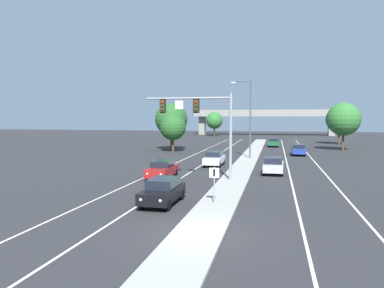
# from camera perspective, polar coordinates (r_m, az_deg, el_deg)

# --- Properties ---
(ground_plane) EXTENTS (260.00, 260.00, 0.00)m
(ground_plane) POSITION_cam_1_polar(r_m,az_deg,el_deg) (17.48, 0.98, -13.68)
(ground_plane) COLOR #28282B
(median_island) EXTENTS (2.40, 110.00, 0.15)m
(median_island) POSITION_cam_1_polar(r_m,az_deg,el_deg) (34.87, 7.03, -4.62)
(median_island) COLOR #9E9B93
(median_island) RESTS_ON ground
(lane_stripe_oncoming_center) EXTENTS (0.14, 100.00, 0.01)m
(lane_stripe_oncoming_center) POSITION_cam_1_polar(r_m,az_deg,el_deg) (42.42, 1.64, -3.14)
(lane_stripe_oncoming_center) COLOR silver
(lane_stripe_oncoming_center) RESTS_ON ground
(lane_stripe_receding_center) EXTENTS (0.14, 100.00, 0.01)m
(lane_stripe_receding_center) POSITION_cam_1_polar(r_m,az_deg,el_deg) (41.67, 14.45, -3.40)
(lane_stripe_receding_center) COLOR silver
(lane_stripe_receding_center) RESTS_ON ground
(edge_stripe_left) EXTENTS (0.14, 100.00, 0.01)m
(edge_stripe_left) POSITION_cam_1_polar(r_m,az_deg,el_deg) (43.17, -2.67, -3.02)
(edge_stripe_left) COLOR silver
(edge_stripe_left) RESTS_ON ground
(edge_stripe_right) EXTENTS (0.14, 100.00, 0.01)m
(edge_stripe_right) POSITION_cam_1_polar(r_m,az_deg,el_deg) (41.90, 18.97, -3.45)
(edge_stripe_right) COLOR silver
(edge_stripe_right) RESTS_ON ground
(overhead_signal_mast) EXTENTS (7.41, 0.44, 7.20)m
(overhead_signal_mast) POSITION_cam_1_polar(r_m,az_deg,el_deg) (31.16, 1.62, 4.09)
(overhead_signal_mast) COLOR gray
(overhead_signal_mast) RESTS_ON median_island
(median_sign_post) EXTENTS (0.60, 0.10, 2.20)m
(median_sign_post) POSITION_cam_1_polar(r_m,az_deg,el_deg) (22.66, 3.43, -5.44)
(median_sign_post) COLOR gray
(median_sign_post) RESTS_ON median_island
(street_lamp_median) EXTENTS (2.58, 0.28, 10.00)m
(street_lamp_median) POSITION_cam_1_polar(r_m,az_deg,el_deg) (48.28, 8.67, 4.58)
(street_lamp_median) COLOR #4C4C51
(street_lamp_median) RESTS_ON median_island
(car_oncoming_black) EXTENTS (1.87, 4.49, 1.58)m
(car_oncoming_black) POSITION_cam_1_polar(r_m,az_deg,el_deg) (23.16, -4.50, -7.17)
(car_oncoming_black) COLOR black
(car_oncoming_black) RESTS_ON ground
(car_oncoming_red) EXTENTS (1.83, 4.47, 1.58)m
(car_oncoming_red) POSITION_cam_1_polar(r_m,az_deg,el_deg) (32.69, -4.58, -3.87)
(car_oncoming_red) COLOR maroon
(car_oncoming_red) RESTS_ON ground
(car_oncoming_white) EXTENTS (1.86, 4.49, 1.58)m
(car_oncoming_white) POSITION_cam_1_polar(r_m,az_deg,el_deg) (41.14, 3.44, -2.23)
(car_oncoming_white) COLOR silver
(car_oncoming_white) RESTS_ON ground
(car_receding_silver) EXTENTS (1.91, 4.50, 1.58)m
(car_receding_silver) POSITION_cam_1_polar(r_m,az_deg,el_deg) (36.25, 12.37, -3.17)
(car_receding_silver) COLOR #B7B7BC
(car_receding_silver) RESTS_ON ground
(car_receding_blue) EXTENTS (1.89, 4.50, 1.58)m
(car_receding_blue) POSITION_cam_1_polar(r_m,az_deg,el_deg) (54.69, 16.00, -0.81)
(car_receding_blue) COLOR navy
(car_receding_blue) RESTS_ON ground
(car_receding_green) EXTENTS (1.84, 4.48, 1.58)m
(car_receding_green) POSITION_cam_1_polar(r_m,az_deg,el_deg) (69.62, 12.36, 0.27)
(car_receding_green) COLOR #195633
(car_receding_green) RESTS_ON ground
(overpass_bridge) EXTENTS (42.40, 6.40, 7.65)m
(overpass_bridge) POSITION_cam_1_polar(r_m,az_deg,el_deg) (114.65, 11.06, 4.23)
(overpass_bridge) COLOR gray
(overpass_bridge) RESTS_ON ground
(tree_far_left_b) EXTENTS (4.75, 4.75, 6.87)m
(tree_far_left_b) POSITION_cam_1_polar(r_m,az_deg,el_deg) (105.79, 3.45, 3.61)
(tree_far_left_b) COLOR #4C3823
(tree_far_left_b) RESTS_ON ground
(tree_far_left_c) EXTENTS (4.05, 4.05, 5.86)m
(tree_far_left_c) POSITION_cam_1_polar(r_m,az_deg,el_deg) (57.62, -2.95, 2.57)
(tree_far_left_c) COLOR #4C3823
(tree_far_left_c) RESTS_ON ground
(tree_far_right_b) EXTENTS (5.36, 5.36, 7.76)m
(tree_far_right_b) POSITION_cam_1_polar(r_m,az_deg,el_deg) (64.93, 22.19, 3.54)
(tree_far_right_b) COLOR #4C3823
(tree_far_right_b) RESTS_ON ground
(tree_far_right_a) EXTENTS (5.24, 5.24, 7.59)m
(tree_far_right_a) POSITION_cam_1_polar(r_m,az_deg,el_deg) (79.54, 21.63, 3.52)
(tree_far_right_a) COLOR #4C3823
(tree_far_right_a) RESTS_ON ground
(tree_far_left_a) EXTENTS (5.31, 5.31, 7.68)m
(tree_far_left_a) POSITION_cam_1_polar(r_m,az_deg,el_deg) (61.13, -3.19, 3.78)
(tree_far_left_a) COLOR #4C3823
(tree_far_left_a) RESTS_ON ground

